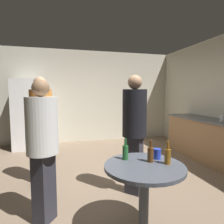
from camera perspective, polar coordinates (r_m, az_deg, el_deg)
The scene contains 12 objects.
ground_plane at distance 3.61m, azimuth -1.28°, elevation -18.90°, with size 5.20×5.20×0.10m, color #7A6651.
wall_back at distance 5.87m, azimuth -7.34°, elevation 4.58°, with size 5.32×0.06×2.70m, color beige.
refrigerator at distance 5.49m, azimuth -23.64°, elevation -0.61°, with size 0.70×0.68×1.80m.
kitchen_counter at distance 4.68m, azimuth 26.53°, elevation -7.28°, with size 0.64×2.20×0.90m.
foreground_table at distance 2.04m, azimuth 9.49°, elevation -17.90°, with size 0.80×0.80×0.73m.
beer_bottle_amber at distance 2.05m, azimuth 16.11°, elevation -12.33°, with size 0.06×0.06×0.23m.
beer_bottle_brown at distance 2.07m, azimuth 11.30°, elevation -12.06°, with size 0.06×0.06×0.23m.
beer_bottle_green at distance 2.11m, azimuth 3.97°, elevation -11.65°, with size 0.06×0.06×0.23m.
plastic_cup_blue at distance 2.19m, azimuth 13.18°, elevation -11.91°, with size 0.08×0.08×0.11m, color blue.
person_in_orange_shirt at distance 3.25m, azimuth -20.13°, elevation -2.70°, with size 0.46×0.46×1.70m.
person_in_black_shirt at distance 2.74m, azimuth 6.63°, elevation -3.92°, with size 0.48×0.48×1.69m.
person_in_white_shirt at distance 2.26m, azimuth -19.86°, elevation -7.97°, with size 0.47×0.47×1.59m.
Camera 1 is at (-0.76, -3.19, 1.44)m, focal length 30.94 mm.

